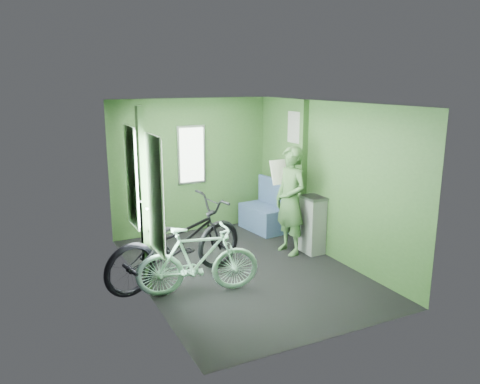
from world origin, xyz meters
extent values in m
plane|color=black|center=(0.00, 0.00, 0.00)|extent=(4.00, 4.00, 0.00)
cube|color=silver|center=(0.00, 0.00, 2.30)|extent=(2.80, 4.00, 0.02)
cube|color=#2E5025|center=(0.00, 2.00, 1.15)|extent=(2.80, 0.02, 2.30)
cube|color=#2E5025|center=(0.00, -2.00, 1.15)|extent=(2.80, 0.02, 2.30)
cube|color=#2E5025|center=(-1.40, 0.00, 1.15)|extent=(0.02, 4.00, 2.30)
cube|color=#2E5025|center=(1.40, 0.00, 1.15)|extent=(0.02, 4.00, 2.30)
cube|color=#2E5025|center=(-1.36, 0.00, 1.15)|extent=(0.08, 0.12, 2.30)
cube|color=silver|center=(-1.35, -0.55, 1.35)|extent=(0.02, 0.56, 1.34)
cube|color=silver|center=(-1.35, 0.55, 1.35)|extent=(0.02, 0.56, 1.34)
cube|color=white|center=(-1.34, -0.55, 1.88)|extent=(0.00, 0.12, 0.12)
cube|color=white|center=(-1.34, 0.55, 1.88)|extent=(0.00, 0.12, 0.12)
cylinder|color=silver|center=(-1.29, 0.00, 1.10)|extent=(0.03, 0.40, 0.03)
cube|color=#2E5025|center=(1.35, 0.60, 1.15)|extent=(0.10, 0.10, 2.30)
cube|color=white|center=(1.38, 0.90, 1.85)|extent=(0.02, 0.40, 0.50)
cube|color=silver|center=(0.00, 1.96, 1.35)|extent=(0.50, 0.02, 1.00)
imported|color=black|center=(-0.94, 0.03, 0.00)|extent=(2.21, 1.33, 1.14)
imported|color=#90C9AD|center=(-0.84, -0.46, 0.00)|extent=(1.60, 0.88, 0.96)
imported|color=#3A5D33|center=(0.94, 0.29, 0.82)|extent=(0.46, 0.64, 1.65)
cube|color=silver|center=(0.91, 0.59, 1.21)|extent=(0.30, 0.16, 0.37)
cube|color=slate|center=(1.26, 0.15, 0.44)|extent=(0.26, 0.37, 0.89)
cube|color=navy|center=(1.12, 1.45, 0.22)|extent=(0.58, 0.92, 0.43)
cube|color=navy|center=(1.33, 1.45, 0.68)|extent=(0.16, 0.87, 0.48)
camera|label=1|loc=(-2.75, -5.47, 2.59)|focal=35.00mm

